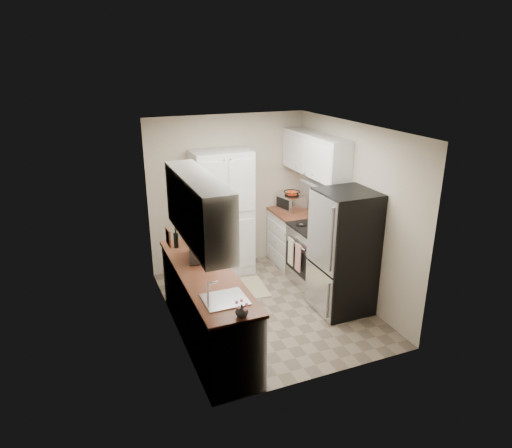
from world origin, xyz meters
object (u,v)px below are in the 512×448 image
toaster_oven (292,202)px  wine_bottle (176,239)px  refrigerator (344,252)px  pantry_cabinet (223,214)px  electric_range (316,255)px  microwave (202,248)px

toaster_oven → wine_bottle: bearing=-170.5°
refrigerator → toaster_oven: bearing=87.4°
pantry_cabinet → refrigerator: 2.07m
pantry_cabinet → electric_range: pantry_cabinet is taller
electric_range → microwave: bearing=-167.8°
electric_range → wine_bottle: (-2.11, 0.05, 0.57)m
electric_range → refrigerator: bearing=-92.5°
wine_bottle → toaster_oven: (2.16, 0.89, -0.01)m
pantry_cabinet → wine_bottle: 1.29m
pantry_cabinet → electric_range: bearing=-38.2°
electric_range → wine_bottle: size_ratio=4.43×
electric_range → refrigerator: refrigerator is taller
refrigerator → wine_bottle: (-2.08, 0.85, 0.20)m
electric_range → wine_bottle: wine_bottle is taller
electric_range → refrigerator: 0.88m
pantry_cabinet → electric_range: (1.17, -0.93, -0.52)m
pantry_cabinet → refrigerator: bearing=-56.5°
refrigerator → toaster_oven: refrigerator is taller
toaster_oven → pantry_cabinet: bearing=167.7°
microwave → wine_bottle: bearing=41.0°
electric_range → pantry_cabinet: bearing=141.8°
pantry_cabinet → wine_bottle: size_ratio=7.84×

